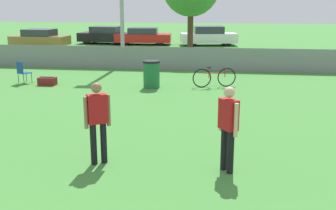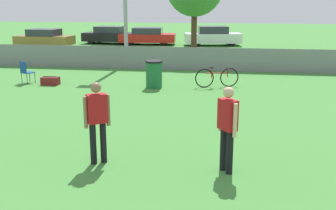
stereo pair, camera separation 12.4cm
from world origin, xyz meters
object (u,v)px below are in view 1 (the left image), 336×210
Objects in this scene: parked_car_dark at (106,35)px; trash_bin at (151,74)px; bicycle_sideline at (214,77)px; parked_car_red at (143,36)px; player_defender_red at (228,123)px; folding_chair_sideline at (23,71)px; player_thrower_red at (98,118)px; parked_car_tan at (40,39)px; parked_car_white at (209,36)px; gear_bag_sideline at (47,81)px.

trash_bin is at bearing -62.33° from parked_car_dark.
bicycle_sideline is 0.39× the size of parked_car_red.
player_defender_red is 11.40m from folding_chair_sideline.
bicycle_sideline is at bearing 42.91° from player_thrower_red.
parked_car_dark is at bearing 164.55° from player_defender_red.
player_defender_red is at bearing 165.54° from folding_chair_sideline.
parked_car_tan is 12.12m from parked_car_white.
folding_chair_sideline is 7.68m from bicycle_sideline.
parked_car_white is at bearing -4.01° from parked_car_red.
folding_chair_sideline is at bearing 92.62° from player_thrower_red.
parked_car_white is (1.29, 23.57, -0.30)m from player_thrower_red.
player_defender_red is 0.42× the size of parked_car_tan.
player_thrower_red and player_defender_red have the same top height.
parked_car_red is at bearing 158.27° from player_defender_red.
trash_bin is 16.12m from parked_car_red.
folding_chair_sideline is 13.48m from parked_car_tan.
parked_car_red is (-6.23, 23.61, -0.36)m from player_defender_red.
bicycle_sideline is 17.85m from parked_car_dark.
gear_bag_sideline is (-4.43, 7.71, -0.83)m from player_thrower_red.
player_thrower_red is at bearing -102.98° from parked_car_white.
trash_bin is at bearing -151.33° from folding_chair_sideline.
gear_bag_sideline is at bearing -119.69° from parked_car_white.
trash_bin is 15.87m from parked_car_white.
parked_car_dark is (-2.13, 16.06, 0.49)m from gear_bag_sideline.
parked_car_red reaches higher than trash_bin.
player_thrower_red reaches higher than parked_car_red.
parked_car_red reaches higher than folding_chair_sideline.
parked_car_dark is at bearing 97.55° from gear_bag_sideline.
folding_chair_sideline reaches higher than bicycle_sideline.
player_thrower_red is at bearing -88.18° from trash_bin.
gear_bag_sideline is 16.87m from parked_car_white.
parked_car_dark is at bearing 44.06° from parked_car_tan.
bicycle_sideline is (7.68, 0.30, -0.13)m from folding_chair_sideline.
parked_car_white is (11.72, 3.12, 0.05)m from parked_car_tan.
bicycle_sideline is 2.43m from trash_bin.
gear_bag_sideline is 16.21m from parked_car_dark.
parked_car_white is at bearing 18.26° from parked_car_tan.
bicycle_sideline is at bearing 146.76° from player_defender_red.
parked_car_white is at bearing -83.64° from folding_chair_sideline.
player_defender_red reaches higher than bicycle_sideline.
bicycle_sideline reaches higher than gear_bag_sideline.
parked_car_tan is 0.93× the size of parked_car_white.
parked_car_dark reaches higher than trash_bin.
bicycle_sideline is 0.39× the size of parked_car_dark.
parked_car_dark is (-6.31, 16.00, 0.12)m from trash_bin.
player_thrower_red is 1.91× the size of folding_chair_sideline.
parked_car_dark reaches higher than parked_car_red.
parked_car_white reaches higher than bicycle_sideline.
trash_bin is 0.24× the size of parked_car_red.
parked_car_tan is at bearing -159.97° from parked_car_red.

